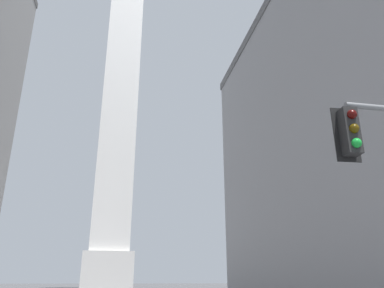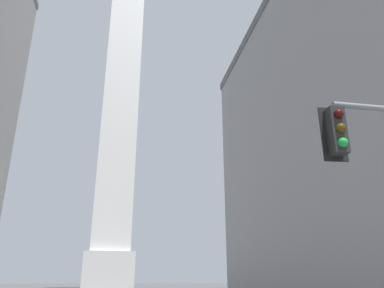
# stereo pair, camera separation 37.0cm
# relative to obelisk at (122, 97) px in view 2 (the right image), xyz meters

# --- Properties ---
(obelisk) EXTENTS (7.70, 7.70, 69.54)m
(obelisk) POSITION_rel_obelisk_xyz_m (0.00, 0.00, 0.00)
(obelisk) COLOR silver
(obelisk) RESTS_ON ground_plane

